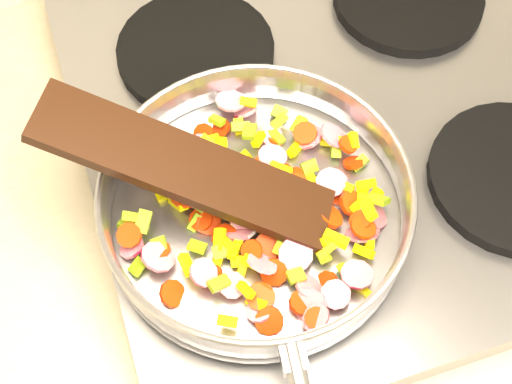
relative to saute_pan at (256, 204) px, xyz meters
name	(u,v)px	position (x,y,z in m)	size (l,w,h in m)	color
cooktop	(345,125)	(0.14, 0.10, -0.07)	(0.60, 0.60, 0.04)	#939399
grate_fl	(271,251)	(0.00, -0.04, -0.04)	(0.19, 0.19, 0.02)	black
grate_bl	(196,51)	(0.00, 0.24, -0.04)	(0.19, 0.19, 0.02)	black
saute_pan	(256,204)	(0.00, 0.00, 0.00)	(0.35, 0.52, 0.06)	#9E9EA5
vegetable_heap	(260,209)	(0.00, 0.00, -0.01)	(0.28, 0.30, 0.05)	red
wooden_spatula	(186,168)	(-0.06, 0.04, 0.04)	(0.30, 0.07, 0.01)	black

